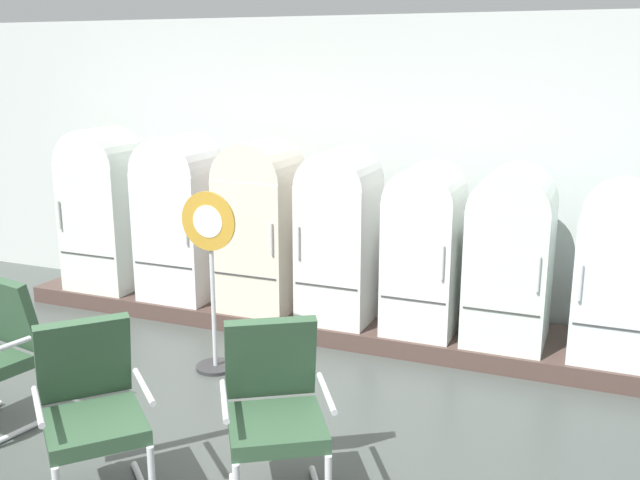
{
  "coord_description": "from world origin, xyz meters",
  "views": [
    {
      "loc": [
        2.34,
        -2.95,
        2.48
      ],
      "look_at": [
        0.02,
        2.75,
        0.92
      ],
      "focal_mm": 40.69,
      "sensor_mm": 36.0,
      "label": 1
    }
  ],
  "objects_px": {
    "refrigerator_0": "(103,204)",
    "refrigerator_2": "(260,221)",
    "refrigerator_6": "(619,267)",
    "sign_stand": "(212,283)",
    "refrigerator_4": "(424,244)",
    "armchair_right": "(274,403)",
    "refrigerator_5": "(510,251)",
    "armchair_center": "(91,403)",
    "refrigerator_3": "(339,230)",
    "refrigerator_1": "(180,213)"
  },
  "relations": [
    {
      "from": "refrigerator_5",
      "to": "armchair_center",
      "type": "relative_size",
      "value": 1.43
    },
    {
      "from": "refrigerator_0",
      "to": "sign_stand",
      "type": "bearing_deg",
      "value": -29.91
    },
    {
      "from": "armchair_right",
      "to": "refrigerator_3",
      "type": "bearing_deg",
      "value": 102.47
    },
    {
      "from": "armchair_right",
      "to": "armchair_center",
      "type": "height_order",
      "value": "same"
    },
    {
      "from": "refrigerator_4",
      "to": "refrigerator_5",
      "type": "xyz_separation_m",
      "value": [
        0.71,
        0.03,
        0.0
      ]
    },
    {
      "from": "refrigerator_1",
      "to": "refrigerator_4",
      "type": "relative_size",
      "value": 1.1
    },
    {
      "from": "refrigerator_4",
      "to": "refrigerator_1",
      "type": "bearing_deg",
      "value": 179.84
    },
    {
      "from": "refrigerator_3",
      "to": "armchair_center",
      "type": "bearing_deg",
      "value": -98.22
    },
    {
      "from": "armchair_right",
      "to": "sign_stand",
      "type": "distance_m",
      "value": 1.84
    },
    {
      "from": "refrigerator_0",
      "to": "refrigerator_2",
      "type": "height_order",
      "value": "refrigerator_0"
    },
    {
      "from": "armchair_right",
      "to": "sign_stand",
      "type": "height_order",
      "value": "sign_stand"
    },
    {
      "from": "refrigerator_4",
      "to": "refrigerator_2",
      "type": "bearing_deg",
      "value": 179.6
    },
    {
      "from": "refrigerator_3",
      "to": "refrigerator_6",
      "type": "height_order",
      "value": "refrigerator_3"
    },
    {
      "from": "refrigerator_0",
      "to": "refrigerator_1",
      "type": "distance_m",
      "value": 0.89
    },
    {
      "from": "armchair_right",
      "to": "refrigerator_5",
      "type": "bearing_deg",
      "value": 69.52
    },
    {
      "from": "sign_stand",
      "to": "armchair_right",
      "type": "bearing_deg",
      "value": -48.61
    },
    {
      "from": "refrigerator_1",
      "to": "armchair_right",
      "type": "xyz_separation_m",
      "value": [
        2.21,
        -2.49,
        -0.43
      ]
    },
    {
      "from": "refrigerator_2",
      "to": "refrigerator_5",
      "type": "xyz_separation_m",
      "value": [
        2.28,
        0.02,
        -0.06
      ]
    },
    {
      "from": "refrigerator_4",
      "to": "armchair_right",
      "type": "distance_m",
      "value": 2.52
    },
    {
      "from": "refrigerator_5",
      "to": "sign_stand",
      "type": "height_order",
      "value": "refrigerator_5"
    },
    {
      "from": "refrigerator_1",
      "to": "armchair_center",
      "type": "xyz_separation_m",
      "value": [
        1.25,
        -2.89,
        -0.43
      ]
    },
    {
      "from": "refrigerator_2",
      "to": "refrigerator_6",
      "type": "xyz_separation_m",
      "value": [
        3.1,
        -0.04,
        -0.1
      ]
    },
    {
      "from": "refrigerator_5",
      "to": "refrigerator_6",
      "type": "bearing_deg",
      "value": -3.63
    },
    {
      "from": "refrigerator_0",
      "to": "sign_stand",
      "type": "xyz_separation_m",
      "value": [
        1.89,
        -1.09,
        -0.29
      ]
    },
    {
      "from": "refrigerator_5",
      "to": "refrigerator_6",
      "type": "height_order",
      "value": "refrigerator_5"
    },
    {
      "from": "refrigerator_0",
      "to": "refrigerator_2",
      "type": "bearing_deg",
      "value": 1.14
    },
    {
      "from": "refrigerator_2",
      "to": "refrigerator_0",
      "type": "bearing_deg",
      "value": -178.86
    },
    {
      "from": "refrigerator_0",
      "to": "refrigerator_2",
      "type": "distance_m",
      "value": 1.77
    },
    {
      "from": "refrigerator_2",
      "to": "sign_stand",
      "type": "xyz_separation_m",
      "value": [
        0.13,
        -1.12,
        -0.27
      ]
    },
    {
      "from": "refrigerator_3",
      "to": "refrigerator_5",
      "type": "bearing_deg",
      "value": 1.31
    },
    {
      "from": "refrigerator_4",
      "to": "refrigerator_5",
      "type": "distance_m",
      "value": 0.72
    },
    {
      "from": "refrigerator_1",
      "to": "refrigerator_5",
      "type": "relative_size",
      "value": 1.09
    },
    {
      "from": "refrigerator_3",
      "to": "refrigerator_4",
      "type": "relative_size",
      "value": 1.06
    },
    {
      "from": "refrigerator_6",
      "to": "sign_stand",
      "type": "bearing_deg",
      "value": -159.91
    },
    {
      "from": "refrigerator_0",
      "to": "refrigerator_3",
      "type": "bearing_deg",
      "value": 0.41
    },
    {
      "from": "refrigerator_0",
      "to": "refrigerator_5",
      "type": "bearing_deg",
      "value": 0.74
    },
    {
      "from": "refrigerator_4",
      "to": "armchair_center",
      "type": "relative_size",
      "value": 1.42
    },
    {
      "from": "refrigerator_5",
      "to": "refrigerator_6",
      "type": "distance_m",
      "value": 0.83
    },
    {
      "from": "armchair_right",
      "to": "armchair_center",
      "type": "relative_size",
      "value": 1.0
    },
    {
      "from": "refrigerator_2",
      "to": "refrigerator_3",
      "type": "bearing_deg",
      "value": -1.24
    },
    {
      "from": "refrigerator_4",
      "to": "armchair_right",
      "type": "bearing_deg",
      "value": -95.14
    },
    {
      "from": "refrigerator_0",
      "to": "refrigerator_2",
      "type": "relative_size",
      "value": 1.03
    },
    {
      "from": "refrigerator_0",
      "to": "refrigerator_4",
      "type": "height_order",
      "value": "refrigerator_0"
    },
    {
      "from": "refrigerator_0",
      "to": "refrigerator_6",
      "type": "distance_m",
      "value": 4.87
    },
    {
      "from": "refrigerator_5",
      "to": "armchair_center",
      "type": "height_order",
      "value": "refrigerator_5"
    },
    {
      "from": "refrigerator_3",
      "to": "refrigerator_6",
      "type": "distance_m",
      "value": 2.32
    },
    {
      "from": "refrigerator_5",
      "to": "sign_stand",
      "type": "distance_m",
      "value": 2.44
    },
    {
      "from": "refrigerator_2",
      "to": "sign_stand",
      "type": "distance_m",
      "value": 1.16
    },
    {
      "from": "refrigerator_3",
      "to": "armchair_right",
      "type": "distance_m",
      "value": 2.57
    },
    {
      "from": "refrigerator_1",
      "to": "armchair_right",
      "type": "bearing_deg",
      "value": -48.43
    }
  ]
}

